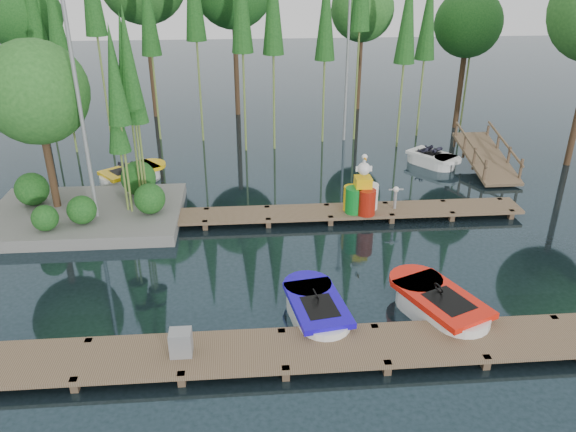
{
  "coord_description": "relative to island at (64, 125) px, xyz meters",
  "views": [
    {
      "loc": [
        -0.69,
        -14.25,
        8.12
      ],
      "look_at": [
        0.5,
        0.5,
        1.1
      ],
      "focal_mm": 35.0,
      "sensor_mm": 36.0,
      "label": 1
    }
  ],
  "objects": [
    {
      "name": "boat_red",
      "position": [
        10.18,
        -6.51,
        -2.9
      ],
      "size": [
        2.4,
        3.24,
        1.0
      ],
      "rotation": [
        0.0,
        0.0,
        0.41
      ],
      "color": "white",
      "rests_on": "ground"
    },
    {
      "name": "boat_yellow_far",
      "position": [
        1.22,
        3.04,
        -2.9
      ],
      "size": [
        2.85,
        2.62,
        1.34
      ],
      "rotation": [
        0.0,
        0.0,
        0.33
      ],
      "color": "white",
      "rests_on": "ground"
    },
    {
      "name": "drum_cluster",
      "position": [
        9.42,
        -0.94,
        -2.3
      ],
      "size": [
        1.15,
        1.05,
        1.98
      ],
      "color": "#0E7F25",
      "rests_on": "far_dock"
    },
    {
      "name": "utility_cabinet",
      "position": [
        4.11,
        -7.79,
        -2.6
      ],
      "size": [
        0.47,
        0.4,
        0.57
      ],
      "primitive_type": "cube",
      "color": "gray",
      "rests_on": "near_dock"
    },
    {
      "name": "near_dock",
      "position": [
        6.3,
        -7.79,
        -2.95
      ],
      "size": [
        18.0,
        1.5,
        0.5
      ],
      "color": "brown",
      "rests_on": "ground"
    },
    {
      "name": "tree_screen",
      "position": [
        4.26,
        7.31,
        2.93
      ],
      "size": [
        34.42,
        18.53,
        10.31
      ],
      "color": "#402B1B",
      "rests_on": "ground"
    },
    {
      "name": "ground_plane",
      "position": [
        6.3,
        -3.29,
        -3.18
      ],
      "size": [
        90.0,
        90.0,
        0.0
      ],
      "primitive_type": "plane",
      "color": "#1E3038"
    },
    {
      "name": "boat_white_far",
      "position": [
        13.38,
        4.03,
        -2.93
      ],
      "size": [
        2.31,
        2.57,
        1.14
      ],
      "rotation": [
        0.0,
        0.0,
        -0.23
      ],
      "color": "white",
      "rests_on": "ground"
    },
    {
      "name": "far_dock",
      "position": [
        7.3,
        -0.79,
        -2.95
      ],
      "size": [
        15.0,
        1.2,
        0.5
      ],
      "color": "brown",
      "rests_on": "ground"
    },
    {
      "name": "seagull_post",
      "position": [
        10.54,
        -0.79,
        -2.36
      ],
      "size": [
        0.49,
        0.26,
        0.78
      ],
      "color": "gray",
      "rests_on": "far_dock"
    },
    {
      "name": "lamp_rear",
      "position": [
        10.3,
        7.71,
        1.08
      ],
      "size": [
        0.3,
        0.3,
        7.25
      ],
      "color": "gray",
      "rests_on": "ground"
    },
    {
      "name": "island",
      "position": [
        0.0,
        0.0,
        0.0
      ],
      "size": [
        6.2,
        4.2,
        6.75
      ],
      "color": "slate",
      "rests_on": "ground"
    },
    {
      "name": "boat_blue",
      "position": [
        7.2,
        -6.42,
        -2.92
      ],
      "size": [
        1.62,
        2.84,
        0.9
      ],
      "rotation": [
        0.0,
        0.0,
        0.16
      ],
      "color": "white",
      "rests_on": "ground"
    },
    {
      "name": "ramp",
      "position": [
        15.3,
        3.21,
        -2.6
      ],
      "size": [
        1.5,
        3.94,
        1.49
      ],
      "color": "brown",
      "rests_on": "ground"
    },
    {
      "name": "lamp_island",
      "position": [
        0.8,
        -0.79,
        1.08
      ],
      "size": [
        0.3,
        0.3,
        7.25
      ],
      "color": "gray",
      "rests_on": "ground"
    },
    {
      "name": "yellow_barrel",
      "position": [
        9.07,
        -0.79,
        -2.47
      ],
      "size": [
        0.55,
        0.55,
        0.83
      ],
      "primitive_type": "cylinder",
      "color": "yellow",
      "rests_on": "far_dock"
    }
  ]
}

